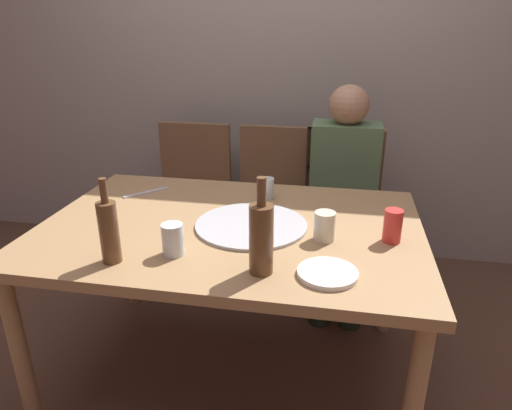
{
  "coord_description": "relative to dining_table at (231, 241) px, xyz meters",
  "views": [
    {
      "loc": [
        0.4,
        -1.59,
        1.47
      ],
      "look_at": [
        0.08,
        0.09,
        0.78
      ],
      "focal_mm": 32.17,
      "sensor_mm": 36.0,
      "label": 1
    }
  ],
  "objects": [
    {
      "name": "ground_plane",
      "position": [
        0.0,
        0.0,
        -0.66
      ],
      "size": [
        8.0,
        8.0,
        0.0
      ],
      "primitive_type": "plane",
      "color": "#513828"
    },
    {
      "name": "back_wall",
      "position": [
        0.0,
        1.34,
        0.64
      ],
      "size": [
        6.0,
        0.1,
        2.6
      ],
      "primitive_type": "cube",
      "color": "gray",
      "rests_on": "ground_plane"
    },
    {
      "name": "dining_table",
      "position": [
        0.0,
        0.0,
        0.0
      ],
      "size": [
        1.48,
        1.01,
        0.73
      ],
      "color": "#99754C",
      "rests_on": "ground_plane"
    },
    {
      "name": "pizza_tray",
      "position": [
        0.08,
        -0.01,
        0.08
      ],
      "size": [
        0.43,
        0.43,
        0.01
      ],
      "primitive_type": "cylinder",
      "color": "#ADADB2",
      "rests_on": "dining_table"
    },
    {
      "name": "wine_bottle",
      "position": [
        0.18,
        -0.34,
        0.19
      ],
      "size": [
        0.08,
        0.08,
        0.32
      ],
      "color": "brown",
      "rests_on": "dining_table"
    },
    {
      "name": "beer_bottle",
      "position": [
        -0.31,
        -0.36,
        0.18
      ],
      "size": [
        0.06,
        0.06,
        0.29
      ],
      "color": "brown",
      "rests_on": "dining_table"
    },
    {
      "name": "tumbler_near",
      "position": [
        -0.13,
        -0.28,
        0.13
      ],
      "size": [
        0.07,
        0.07,
        0.11
      ],
      "primitive_type": "cylinder",
      "color": "silver",
      "rests_on": "dining_table"
    },
    {
      "name": "tumbler_far",
      "position": [
        0.37,
        -0.07,
        0.13
      ],
      "size": [
        0.08,
        0.08,
        0.11
      ],
      "primitive_type": "cylinder",
      "color": "beige",
      "rests_on": "dining_table"
    },
    {
      "name": "wine_glass",
      "position": [
        0.09,
        0.31,
        0.12
      ],
      "size": [
        0.06,
        0.06,
        0.09
      ],
      "primitive_type": "cylinder",
      "color": "#B7C6BC",
      "rests_on": "dining_table"
    },
    {
      "name": "soda_can",
      "position": [
        0.61,
        -0.04,
        0.13
      ],
      "size": [
        0.07,
        0.07,
        0.12
      ],
      "primitive_type": "cylinder",
      "color": "red",
      "rests_on": "dining_table"
    },
    {
      "name": "plate_stack",
      "position": [
        0.39,
        -0.33,
        0.08
      ],
      "size": [
        0.19,
        0.19,
        0.02
      ],
      "primitive_type": "cylinder",
      "color": "white",
      "rests_on": "dining_table"
    },
    {
      "name": "table_knife",
      "position": [
        -0.47,
        0.27,
        0.07
      ],
      "size": [
        0.16,
        0.18,
        0.01
      ],
      "primitive_type": "cube",
      "rotation": [
        0.0,
        0.0,
        0.82
      ],
      "color": "#B7B7BC",
      "rests_on": "dining_table"
    },
    {
      "name": "chair_left",
      "position": [
        -0.47,
        0.9,
        -0.14
      ],
      "size": [
        0.44,
        0.44,
        0.9
      ],
      "rotation": [
        0.0,
        0.0,
        3.14
      ],
      "color": "brown",
      "rests_on": "ground_plane"
    },
    {
      "name": "chair_middle",
      "position": [
        0.04,
        0.9,
        -0.14
      ],
      "size": [
        0.44,
        0.44,
        0.9
      ],
      "rotation": [
        0.0,
        0.0,
        3.14
      ],
      "color": "brown",
      "rests_on": "ground_plane"
    },
    {
      "name": "chair_right",
      "position": [
        0.43,
        0.9,
        -0.14
      ],
      "size": [
        0.44,
        0.44,
        0.9
      ],
      "rotation": [
        0.0,
        0.0,
        3.14
      ],
      "color": "brown",
      "rests_on": "ground_plane"
    },
    {
      "name": "guest_in_sweater",
      "position": [
        0.43,
        0.75,
        -0.01
      ],
      "size": [
        0.36,
        0.56,
        1.17
      ],
      "rotation": [
        0.0,
        0.0,
        3.14
      ],
      "color": "#4C6B47",
      "rests_on": "ground_plane"
    }
  ]
}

